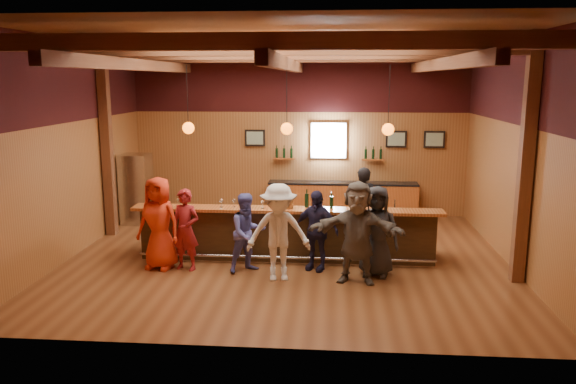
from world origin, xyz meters
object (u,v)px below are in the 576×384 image
at_px(customer_navy, 316,230).
at_px(ice_bucket, 288,202).
at_px(customer_denim, 248,233).
at_px(bartender, 363,206).
at_px(customer_brown, 357,232).
at_px(bar_counter, 288,232).
at_px(customer_redvest, 186,230).
at_px(bottle_a, 307,200).
at_px(customer_orange, 159,223).
at_px(back_bar_cabinet, 342,199).
at_px(customer_dark, 377,231).
at_px(customer_white, 279,232).
at_px(stainless_fridge, 136,189).

xyz_separation_m(customer_navy, ice_bucket, (-0.59, 0.49, 0.44)).
relative_size(customer_denim, ice_bucket, 6.40).
bearing_deg(customer_navy, bartender, 84.21).
distance_m(customer_brown, bartender, 2.50).
relative_size(bar_counter, customer_brown, 3.34).
xyz_separation_m(customer_redvest, customer_navy, (2.53, 0.20, -0.01)).
xyz_separation_m(customer_redvest, bottle_a, (2.32, 0.80, 0.46)).
height_order(customer_brown, bartender, customer_brown).
distance_m(customer_orange, customer_navy, 3.07).
height_order(back_bar_cabinet, customer_dark, customer_dark).
relative_size(back_bar_cabinet, customer_brown, 2.12).
bearing_deg(bartender, bar_counter, 50.19).
bearing_deg(customer_navy, ice_bucket, 162.61).
bearing_deg(customer_navy, bar_counter, 149.51).
bearing_deg(customer_white, bartender, 47.79).
xyz_separation_m(stainless_fridge, customer_navy, (4.72, -3.25, -0.11)).
distance_m(customer_orange, customer_denim, 1.76).
xyz_separation_m(customer_dark, bottle_a, (-1.36, 0.84, 0.39)).
relative_size(customer_brown, ice_bucket, 7.82).
xyz_separation_m(customer_redvest, ice_bucket, (1.94, 0.69, 0.43)).
distance_m(bar_counter, customer_redvest, 2.18).
bearing_deg(bartender, back_bar_cabinet, -63.86).
height_order(customer_dark, bottle_a, customer_dark).
xyz_separation_m(customer_redvest, customer_dark, (3.67, -0.04, 0.06)).
height_order(customer_denim, bartender, bartender).
distance_m(customer_orange, customer_brown, 3.86).
distance_m(customer_denim, customer_brown, 2.13).
bearing_deg(back_bar_cabinet, customer_denim, -112.43).
bearing_deg(customer_denim, ice_bucket, 9.01).
bearing_deg(customer_denim, bartender, 7.15).
relative_size(stainless_fridge, bottle_a, 4.78).
relative_size(back_bar_cabinet, customer_white, 2.20).
height_order(back_bar_cabinet, customer_redvest, customer_redvest).
bearing_deg(customer_orange, bartender, 39.99).
relative_size(stainless_fridge, bartender, 1.02).
bearing_deg(customer_brown, bar_counter, 141.24).
relative_size(stainless_fridge, customer_denim, 1.17).
bearing_deg(ice_bucket, bartender, 40.93).
bearing_deg(stainless_fridge, customer_navy, -34.54).
relative_size(customer_denim, customer_navy, 0.97).
xyz_separation_m(customer_brown, bartender, (0.23, 2.49, -0.06)).
bearing_deg(back_bar_cabinet, bar_counter, -108.34).
xyz_separation_m(stainless_fridge, customer_dark, (5.87, -3.49, -0.04)).
bearing_deg(customer_navy, customer_dark, 10.63).
xyz_separation_m(stainless_fridge, bartender, (5.72, -1.39, -0.02)).
relative_size(customer_brown, bartender, 1.07).
bearing_deg(bar_counter, back_bar_cabinet, 71.66).
distance_m(back_bar_cabinet, ice_bucket, 4.12).
height_order(bar_counter, customer_brown, customer_brown).
bearing_deg(stainless_fridge, customer_orange, -64.04).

